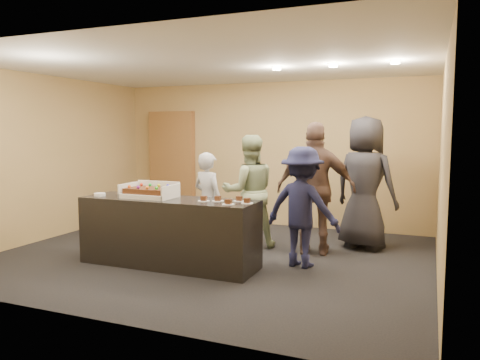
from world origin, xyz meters
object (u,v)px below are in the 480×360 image
Objects in this scene: sheet_cake at (149,190)px; person_sage_man at (249,192)px; plate_stack at (100,194)px; person_server_grey at (208,201)px; storage_cabinet at (172,165)px; person_dark_suit at (365,183)px; serving_counter at (169,232)px; person_navy_man at (302,207)px; cake_box at (151,194)px; person_brown_extra at (316,189)px.

person_sage_man reaches higher than sheet_cake.
person_server_grey reaches higher than plate_stack.
plate_stack is 0.09× the size of person_sage_man.
person_dark_suit is (4.03, -1.12, -0.09)m from storage_cabinet.
person_server_grey is at bearing 68.69° from sheet_cake.
person_dark_suit is (2.28, 1.94, 0.56)m from serving_counter.
storage_cabinet is 4.18m from person_dark_suit.
person_dark_suit reaches higher than serving_counter.
sheet_cake is (1.45, -3.06, -0.10)m from storage_cabinet.
serving_counter is 1.04m from person_server_grey.
person_server_grey is at bearing 0.54° from person_sage_man.
sheet_cake is 0.40× the size of person_server_grey.
plate_stack is 1.59m from person_server_grey.
storage_cabinet is at bearing -24.67° from person_navy_man.
person_server_grey is (0.39, 0.97, -0.21)m from cake_box.
serving_counter is at bearing 0.00° from sheet_cake.
storage_cabinet reaches higher than person_dark_suit.
person_dark_suit reaches higher than person_brown_extra.
cake_box is (-0.29, 0.03, 0.50)m from serving_counter.
sheet_cake is at bearing 29.09° from person_navy_man.
person_navy_man is 1.46m from person_dark_suit.
plate_stack is (-0.72, -0.15, -0.03)m from cake_box.
serving_counter is 15.39× the size of plate_stack.
person_dark_suit is at bearing 168.86° from person_sage_man.
person_sage_man is (0.63, 1.33, 0.42)m from serving_counter.
storage_cabinet is 1.38× the size of person_navy_man.
person_navy_man is (1.94, 0.64, -0.20)m from sheet_cake.
cake_box is at bearing 56.91° from person_dark_suit.
plate_stack is 0.08× the size of person_dark_suit.
sheet_cake is at bearing -90.92° from cake_box.
cake_box is 0.36× the size of person_brown_extra.
cake_box reaches higher than sheet_cake.
cake_box is at bearing 28.42° from person_navy_man.
person_navy_man is (3.40, -2.42, -0.30)m from storage_cabinet.
plate_stack is 3.05m from person_brown_extra.
person_dark_suit is at bearing -105.23° from person_navy_man.
person_brown_extra reaches higher than serving_counter.
person_server_grey reaches higher than sheet_cake.
person_brown_extra is at bearing 38.24° from serving_counter.
person_dark_suit reaches higher than sheet_cake.
storage_cabinet is 3.39m from sheet_cake.
person_sage_man is (0.92, 1.30, -0.08)m from cake_box.
person_dark_suit is (1.65, 0.61, 0.14)m from person_sage_man.
person_brown_extra is at bearing 65.53° from person_dark_suit.
plate_stack is at bearing 64.22° from person_server_grey.
storage_cabinet reaches higher than person_server_grey.
cake_box is 4.39× the size of plate_stack.
cake_box is at bearing 87.03° from person_server_grey.
cake_box is 1.60m from person_sage_man.
person_server_grey is 0.64m from person_sage_man.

